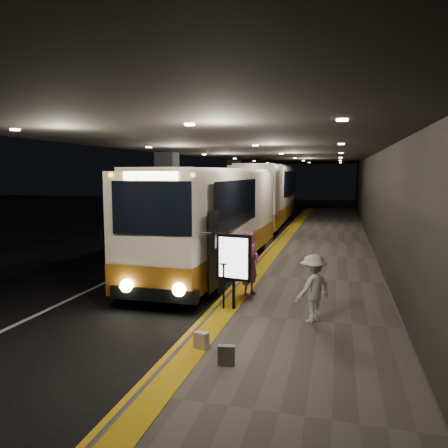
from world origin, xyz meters
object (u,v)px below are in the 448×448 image
Objects in this scene: bag_polka at (226,355)px; stanchion_post at (224,286)px; passenger_boarding at (250,264)px; coach_second at (267,198)px; coach_main at (215,222)px; bag_plain at (201,341)px; info_sign at (234,259)px; passenger_waiting_white at (313,288)px.

bag_polka is 0.31× the size of stanchion_post.
coach_second is at bearing 25.33° from passenger_boarding.
passenger_boarding is (2.11, -3.80, -0.68)m from coach_main.
coach_main is at bearing 108.16° from stanchion_post.
stanchion_post is (1.94, -18.62, -1.17)m from coach_second.
passenger_boarding is at bearing 95.97° from bag_polka.
bag_plain is (1.94, -7.76, -1.41)m from coach_main.
bag_polka is (2.58, -8.32, -1.40)m from coach_main.
bag_plain is (2.17, -21.18, -1.57)m from coach_second.
passenger_boarding is 5.25× the size of bag_plain.
bag_plain is 2.60m from stanchion_post.
coach_main is 6.11× the size of info_sign.
passenger_boarding reaches higher than bag_polka.
coach_second is 36.94× the size of bag_plain.
passenger_boarding is 1.43m from info_sign.
bag_plain is at bearing -164.95° from passenger_boarding.
stanchion_post is (1.71, -5.20, -1.00)m from coach_main.
info_sign is at bearing -67.74° from coach_main.
coach_main is at bearing 104.01° from bag_plain.
bag_plain is at bearing 138.77° from bag_polka.
stanchion_post is (-0.88, 3.12, 0.40)m from bag_polka.
passenger_waiting_white reaches higher than bag_plain.
stanchion_post is (-0.23, 2.56, 0.41)m from bag_plain.
coach_main is 7.39× the size of passenger_waiting_white.
passenger_waiting_white is at bearing -78.94° from coach_second.
coach_main is at bearing 46.61° from passenger_boarding.
passenger_boarding reaches higher than bag_plain.
coach_second is 6.62× the size of info_sign.
bag_plain is at bearing -84.87° from stanchion_post.
coach_main is 34.10× the size of bag_plain.
coach_main is 13.43m from coach_second.
bag_plain is (-0.18, -3.95, -0.72)m from passenger_boarding.
coach_main reaches higher than bag_polka.
coach_main reaches higher than passenger_boarding.
bag_plain is at bearing -80.80° from info_sign.
info_sign reaches higher than passenger_waiting_white.
passenger_boarding is 4.93× the size of bag_polka.
info_sign reaches higher than stanchion_post.
info_sign is at bearing -62.48° from passenger_waiting_white.
coach_second is at bearing 95.84° from bag_plain.
passenger_waiting_white is 4.34× the size of bag_polka.
info_sign is (-1.97, 0.44, 0.50)m from passenger_waiting_white.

